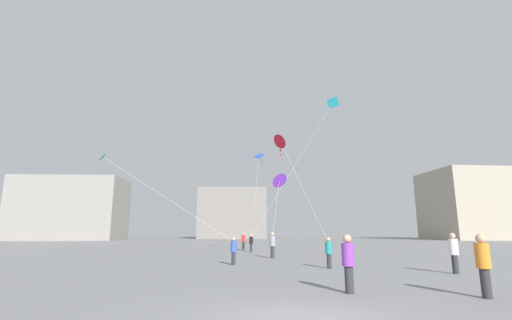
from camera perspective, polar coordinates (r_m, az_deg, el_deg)
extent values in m
cylinder|color=#2D2D33|center=(38.07, -2.02, -13.63)|extent=(0.26, 0.26, 0.79)
cylinder|color=red|center=(38.04, -2.01, -12.52)|extent=(0.38, 0.38, 0.69)
sphere|color=tan|center=(38.04, -2.01, -11.81)|extent=(0.26, 0.26, 0.26)
cylinder|color=#2D2D33|center=(34.45, -0.79, -13.92)|extent=(0.24, 0.24, 0.73)
cylinder|color=black|center=(34.43, -0.78, -12.78)|extent=(0.35, 0.35, 0.64)
sphere|color=tan|center=(34.42, -0.78, -12.05)|extent=(0.24, 0.24, 0.24)
cylinder|color=#2D2D33|center=(19.15, 29.36, -14.40)|extent=(0.27, 0.27, 0.83)
cylinder|color=white|center=(19.11, 29.13, -12.09)|extent=(0.40, 0.40, 0.72)
sphere|color=tan|center=(19.10, 28.98, -10.61)|extent=(0.27, 0.27, 0.27)
cylinder|color=#2D2D33|center=(19.57, 11.67, -15.64)|extent=(0.24, 0.24, 0.73)
cylinder|color=teal|center=(19.53, 11.59, -13.66)|extent=(0.35, 0.35, 0.63)
sphere|color=tan|center=(19.52, 11.53, -12.39)|extent=(0.24, 0.24, 0.24)
cylinder|color=#2D2D33|center=(21.16, -3.64, -15.52)|extent=(0.23, 0.23, 0.72)
cylinder|color=#3351B7|center=(21.12, -3.62, -13.71)|extent=(0.34, 0.34, 0.62)
sphere|color=tan|center=(21.11, -3.60, -12.54)|extent=(0.23, 0.23, 0.23)
cylinder|color=#2D2D33|center=(12.05, 14.73, -18.11)|extent=(0.27, 0.27, 0.82)
cylinder|color=purple|center=(11.98, 14.54, -14.47)|extent=(0.39, 0.39, 0.71)
sphere|color=tan|center=(11.96, 14.43, -12.12)|extent=(0.27, 0.27, 0.27)
cylinder|color=#2D2D33|center=(12.74, 32.97, -16.29)|extent=(0.27, 0.27, 0.83)
cylinder|color=orange|center=(12.68, 32.59, -12.82)|extent=(0.40, 0.40, 0.72)
sphere|color=tan|center=(12.66, 32.34, -10.59)|extent=(0.27, 0.27, 0.27)
cylinder|color=#2D2D33|center=(26.50, 2.66, -14.56)|extent=(0.27, 0.27, 0.84)
cylinder|color=gray|center=(26.47, 2.65, -12.87)|extent=(0.40, 0.40, 0.73)
sphere|color=tan|center=(26.46, 2.64, -11.79)|extent=(0.27, 0.27, 0.27)
pyramid|color=#1EB2C6|center=(38.05, 12.22, 8.99)|extent=(1.69, 1.53, 0.80)
sphere|color=#1EB2C6|center=(37.98, 12.47, 8.67)|extent=(0.10, 0.10, 0.10)
sphere|color=#1EB2C6|center=(37.93, 12.70, 8.37)|extent=(0.10, 0.10, 0.10)
sphere|color=#1EB2C6|center=(37.88, 12.92, 8.07)|extent=(0.10, 0.10, 0.10)
cylinder|color=silver|center=(35.37, 6.09, -1.17)|extent=(8.45, 0.17, 13.66)
pyramid|color=green|center=(26.68, -23.45, 0.54)|extent=(0.81, 1.05, 0.50)
sphere|color=green|center=(26.65, -23.74, 0.07)|extent=(0.10, 0.10, 0.10)
sphere|color=green|center=(26.62, -24.08, -0.35)|extent=(0.10, 0.10, 0.10)
sphere|color=green|center=(26.59, -24.41, -0.77)|extent=(0.10, 0.10, 0.10)
cylinder|color=silver|center=(23.39, -14.80, -5.53)|extent=(9.10, 3.52, 5.66)
cone|color=red|center=(18.08, 3.91, 3.04)|extent=(0.85, 0.93, 0.72)
sphere|color=red|center=(18.16, 3.92, 2.29)|extent=(0.10, 0.10, 0.10)
sphere|color=red|center=(18.25, 3.94, 1.55)|extent=(0.10, 0.10, 0.10)
sphere|color=red|center=(18.34, 3.95, 0.81)|extent=(0.10, 0.10, 0.10)
cylinder|color=silver|center=(18.58, 7.83, -5.25)|extent=(2.70, 1.51, 5.10)
pyramid|color=blue|center=(35.70, 0.49, 0.70)|extent=(1.21, 1.10, 0.51)
sphere|color=blue|center=(35.75, 0.68, 0.30)|extent=(0.10, 0.10, 0.10)
sphere|color=blue|center=(35.79, 0.86, -0.06)|extent=(0.10, 0.10, 0.10)
sphere|color=blue|center=(35.83, 1.04, -0.41)|extent=(0.10, 0.10, 0.10)
cylinder|color=silver|center=(34.84, -0.12, -5.73)|extent=(0.83, 0.48, 8.04)
cone|color=purple|center=(29.13, 3.74, -3.23)|extent=(1.62, 1.48, 1.15)
sphere|color=purple|center=(29.00, 3.56, -3.62)|extent=(0.10, 0.10, 0.10)
sphere|color=purple|center=(28.87, 3.39, -4.01)|extent=(0.10, 0.10, 0.10)
sphere|color=purple|center=(28.73, 3.21, -4.40)|extent=(0.10, 0.10, 0.10)
cylinder|color=silver|center=(27.70, 3.23, -7.72)|extent=(0.88, 2.31, 4.72)
cube|color=gray|center=(88.66, -27.63, -6.98)|extent=(22.29, 12.60, 13.42)
cube|color=gray|center=(98.79, -3.56, -8.66)|extent=(18.92, 17.75, 13.07)
cube|color=#A39984|center=(96.33, 30.85, -6.22)|extent=(16.70, 16.29, 15.76)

